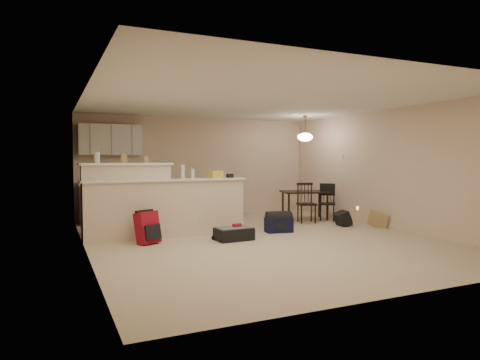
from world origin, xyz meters
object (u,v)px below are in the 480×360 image
navy_duffel (279,225)px  dining_table (305,194)px  suitcase (234,234)px  pendant_lamp (305,137)px  dining_chair_near (307,203)px  dining_chair_far (327,203)px  red_backpack (147,228)px  black_daypack (343,219)px

navy_duffel → dining_table: bearing=51.7°
dining_table → suitcase: bearing=-130.6°
pendant_lamp → suitcase: bearing=-146.4°
pendant_lamp → dining_chair_near: bearing=-118.5°
dining_chair_far → suitcase: (-2.95, -1.29, -0.32)m
pendant_lamp → suitcase: pendant_lamp is taller
pendant_lamp → navy_duffel: bearing=-137.5°
red_backpack → navy_duffel: (2.63, 0.07, -0.13)m
dining_table → suitcase: size_ratio=1.91×
dining_table → red_backpack: bearing=-145.1°
dining_chair_far → suitcase: size_ratio=1.32×
pendant_lamp → navy_duffel: size_ratio=1.17×
dining_chair_far → suitcase: 3.24m
dining_table → dining_chair_near: bearing=-102.7°
dining_table → pendant_lamp: size_ratio=2.00×
dining_chair_far → red_backpack: dining_chair_far is taller
dining_chair_far → black_daypack: 0.85m
pendant_lamp → dining_table: bearing=90.0°
dining_chair_far → black_daypack: size_ratio=2.44×
dining_chair_near → red_backpack: bearing=-150.1°
dining_chair_far → dining_table: bearing=162.8°
suitcase → navy_duffel: 1.21m
red_backpack → navy_duffel: size_ratio=1.05×
dining_chair_far → pendant_lamp: bearing=162.8°
suitcase → pendant_lamp: bearing=30.4°
dining_table → dining_chair_far: bearing=-38.3°
navy_duffel → pendant_lamp: bearing=51.7°
navy_duffel → dining_chair_far: bearing=35.6°
pendant_lamp → black_daypack: 2.22m
red_backpack → black_daypack: (4.29, 0.18, -0.12)m
dining_table → red_backpack: size_ratio=2.25×
pendant_lamp → red_backpack: (-4.11, -1.43, -1.71)m
dining_chair_near → red_backpack: size_ratio=1.65×
suitcase → dining_chair_far: bearing=20.3°
dining_chair_far → navy_duffel: 2.04m
suitcase → black_daypack: (2.80, 0.50, 0.04)m
suitcase → navy_duffel: size_ratio=1.23×
dining_chair_near → red_backpack: 3.94m
dining_table → suitcase: dining_table is taller
dining_chair_near → navy_duffel: dining_chair_near is taller
dining_table → dining_chair_near: dining_chair_near is taller
pendant_lamp → suitcase: size_ratio=0.95×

